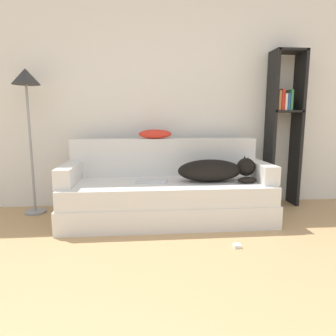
% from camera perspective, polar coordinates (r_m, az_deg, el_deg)
% --- Properties ---
extents(wall_back, '(7.78, 0.06, 2.70)m').
position_cam_1_polar(wall_back, '(3.59, 0.16, 14.65)').
color(wall_back, silver).
rests_on(wall_back, ground_plane).
extents(couch, '(2.06, 0.83, 0.40)m').
position_cam_1_polar(couch, '(3.07, -0.16, -6.22)').
color(couch, silver).
rests_on(couch, ground_plane).
extents(couch_backrest, '(2.02, 0.15, 0.41)m').
position_cam_1_polar(couch_backrest, '(3.32, -0.68, 2.14)').
color(couch_backrest, silver).
rests_on(couch_backrest, couch).
extents(couch_arm_left, '(0.15, 0.64, 0.18)m').
position_cam_1_polar(couch_arm_left, '(3.07, -18.27, -1.10)').
color(couch_arm_left, silver).
rests_on(couch_arm_left, couch).
extents(couch_arm_right, '(0.15, 0.64, 0.18)m').
position_cam_1_polar(couch_arm_right, '(3.22, 17.06, -0.55)').
color(couch_arm_right, silver).
rests_on(couch_arm_right, couch).
extents(dog, '(0.78, 0.30, 0.25)m').
position_cam_1_polar(dog, '(3.02, 9.05, -0.41)').
color(dog, black).
rests_on(dog, couch).
extents(laptop, '(0.33, 0.25, 0.02)m').
position_cam_1_polar(laptop, '(2.99, -3.14, -2.46)').
color(laptop, silver).
rests_on(laptop, couch).
extents(throw_pillow, '(0.36, 0.17, 0.10)m').
position_cam_1_polar(throw_pillow, '(3.28, -2.47, 6.48)').
color(throw_pillow, red).
rests_on(throw_pillow, couch_backrest).
extents(bookshelf, '(0.36, 0.26, 1.78)m').
position_cam_1_polar(bookshelf, '(3.76, 21.20, 8.25)').
color(bookshelf, black).
rests_on(bookshelf, ground_plane).
extents(floor_lamp, '(0.28, 0.28, 1.53)m').
position_cam_1_polar(floor_lamp, '(3.48, -25.32, 12.92)').
color(floor_lamp, gray).
rests_on(floor_lamp, ground_plane).
extents(power_adapter, '(0.06, 0.06, 0.03)m').
position_cam_1_polar(power_adapter, '(2.54, 13.03, -14.24)').
color(power_adapter, white).
rests_on(power_adapter, ground_plane).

